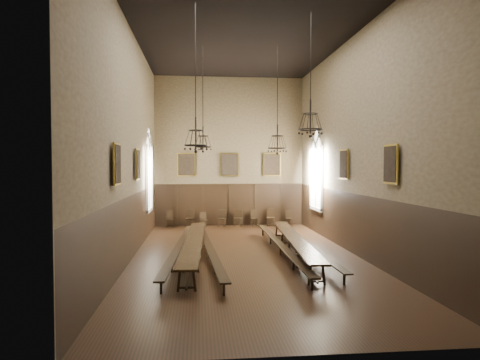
{
  "coord_description": "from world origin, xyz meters",
  "views": [
    {
      "loc": [
        -1.89,
        -16.94,
        3.67
      ],
      "look_at": [
        -0.09,
        1.5,
        3.02
      ],
      "focal_mm": 32.0,
      "sensor_mm": 36.0,
      "label": 1
    }
  ],
  "objects": [
    {
      "name": "window_left",
      "position": [
        -4.43,
        5.5,
        3.4
      ],
      "size": [
        0.2,
        2.2,
        4.6
      ],
      "primitive_type": null,
      "color": "white",
      "rests_on": "wall_left"
    },
    {
      "name": "wall_back",
      "position": [
        0.0,
        9.01,
        4.5
      ],
      "size": [
        9.0,
        0.02,
        9.0
      ],
      "primitive_type": "cube",
      "color": "olive",
      "rests_on": "ground"
    },
    {
      "name": "portrait_left_1",
      "position": [
        -4.38,
        -3.5,
        3.7
      ],
      "size": [
        0.12,
        1.0,
        1.3
      ],
      "color": "#A38227",
      "rests_on": "wall_left"
    },
    {
      "name": "portrait_right_1",
      "position": [
        4.38,
        -3.5,
        3.7
      ],
      "size": [
        0.12,
        1.0,
        1.3
      ],
      "color": "#A38227",
      "rests_on": "wall_right"
    },
    {
      "name": "chandelier_back_right",
      "position": [
        1.66,
        2.05,
        4.74
      ],
      "size": [
        0.86,
        0.86,
        4.72
      ],
      "color": "black",
      "rests_on": "ceiling"
    },
    {
      "name": "portrait_right_0",
      "position": [
        4.38,
        1.0,
        3.7
      ],
      "size": [
        0.12,
        1.0,
        1.3
      ],
      "color": "#A38227",
      "rests_on": "wall_right"
    },
    {
      "name": "chair_3",
      "position": [
        -0.5,
        8.47,
        0.3
      ],
      "size": [
        0.56,
        0.56,
        1.0
      ],
      "rotation": [
        0.0,
        0.0,
        -0.34
      ],
      "color": "black",
      "rests_on": "floor"
    },
    {
      "name": "wall_left",
      "position": [
        -4.51,
        0.0,
        4.5
      ],
      "size": [
        0.02,
        18.0,
        9.0
      ],
      "primitive_type": "cube",
      "color": "olive",
      "rests_on": "ground"
    },
    {
      "name": "chair_0",
      "position": [
        -3.58,
        8.52,
        0.29
      ],
      "size": [
        0.47,
        0.47,
        0.95
      ],
      "rotation": [
        0.0,
        0.0,
        0.13
      ],
      "color": "black",
      "rests_on": "floor"
    },
    {
      "name": "bench_right_outer",
      "position": [
        2.52,
        0.19,
        0.28
      ],
      "size": [
        0.37,
        9.9,
        0.45
      ],
      "rotation": [
        0.0,
        0.0,
        0.01
      ],
      "color": "black",
      "rests_on": "floor"
    },
    {
      "name": "chandelier_front_left",
      "position": [
        -1.97,
        -2.66,
        4.69
      ],
      "size": [
        0.76,
        0.76,
        4.81
      ],
      "color": "black",
      "rests_on": "ceiling"
    },
    {
      "name": "bench_left_outer",
      "position": [
        -2.65,
        0.16,
        0.31
      ],
      "size": [
        0.99,
        10.71,
        0.48
      ],
      "rotation": [
        0.0,
        0.0,
        -0.06
      ],
      "color": "black",
      "rests_on": "floor"
    },
    {
      "name": "portrait_left_0",
      "position": [
        -4.38,
        1.0,
        3.7
      ],
      "size": [
        0.12,
        1.0,
        1.3
      ],
      "color": "#A38227",
      "rests_on": "wall_left"
    },
    {
      "name": "portrait_back_1",
      "position": [
        0.0,
        8.88,
        3.7
      ],
      "size": [
        1.1,
        0.12,
        1.4
      ],
      "color": "#A38227",
      "rests_on": "wall_back"
    },
    {
      "name": "window_right",
      "position": [
        4.43,
        5.5,
        3.4
      ],
      "size": [
        0.2,
        2.2,
        4.6
      ],
      "primitive_type": null,
      "color": "white",
      "rests_on": "wall_right"
    },
    {
      "name": "chair_4",
      "position": [
        0.48,
        8.51,
        0.3
      ],
      "size": [
        0.56,
        0.56,
        1.0
      ],
      "rotation": [
        0.0,
        0.0,
        -0.33
      ],
      "color": "black",
      "rests_on": "floor"
    },
    {
      "name": "chair_6",
      "position": [
        2.46,
        8.48,
        0.31
      ],
      "size": [
        0.54,
        0.54,
        1.04
      ],
      "rotation": [
        0.0,
        0.0,
        -0.21
      ],
      "color": "black",
      "rests_on": "floor"
    },
    {
      "name": "wall_front",
      "position": [
        0.0,
        -9.01,
        4.5
      ],
      "size": [
        9.0,
        0.02,
        9.0
      ],
      "primitive_type": "cube",
      "color": "olive",
      "rests_on": "ground"
    },
    {
      "name": "table_right",
      "position": [
        1.98,
        0.0,
        0.37
      ],
      "size": [
        1.3,
        9.58,
        0.75
      ],
      "rotation": [
        0.0,
        0.0,
        -0.07
      ],
      "color": "black",
      "rests_on": "floor"
    },
    {
      "name": "bench_right_inner",
      "position": [
        1.42,
        0.08,
        0.31
      ],
      "size": [
        0.37,
        10.68,
        0.48
      ],
      "rotation": [
        0.0,
        0.0,
        -0.0
      ],
      "color": "black",
      "rests_on": "floor"
    },
    {
      "name": "table_left",
      "position": [
        -2.06,
        -0.21,
        0.38
      ],
      "size": [
        1.06,
        9.73,
        0.76
      ],
      "rotation": [
        0.0,
        0.0,
        -0.04
      ],
      "color": "black",
      "rests_on": "floor"
    },
    {
      "name": "wall_right",
      "position": [
        4.51,
        0.0,
        4.5
      ],
      "size": [
        0.02,
        18.0,
        9.0
      ],
      "primitive_type": "cube",
      "color": "olive",
      "rests_on": "ground"
    },
    {
      "name": "portrait_back_2",
      "position": [
        2.6,
        8.88,
        3.7
      ],
      "size": [
        1.1,
        0.12,
        1.4
      ],
      "color": "#A38227",
      "rests_on": "wall_back"
    },
    {
      "name": "wainscot_panelling",
      "position": [
        0.0,
        0.0,
        1.25
      ],
      "size": [
        9.0,
        18.0,
        2.5
      ],
      "primitive_type": null,
      "color": "black",
      "rests_on": "floor"
    },
    {
      "name": "chair_7",
      "position": [
        3.6,
        8.51,
        0.27
      ],
      "size": [
        0.44,
        0.44,
        0.89
      ],
      "rotation": [
        0.0,
        0.0,
        0.13
      ],
      "color": "black",
      "rests_on": "floor"
    },
    {
      "name": "chair_2",
      "position": [
        -1.59,
        8.51,
        0.26
      ],
      "size": [
        0.47,
        0.47,
        0.86
      ],
      "rotation": [
        0.0,
        0.0,
        0.27
      ],
      "color": "black",
      "rests_on": "floor"
    },
    {
      "name": "chair_5",
      "position": [
        1.48,
        8.49,
        0.29
      ],
      "size": [
        0.47,
        0.47,
        0.95
      ],
      "rotation": [
        0.0,
        0.0,
        0.11
      ],
      "color": "black",
      "rests_on": "floor"
    },
    {
      "name": "floor",
      "position": [
        0.0,
        0.0,
        -0.01
      ],
      "size": [
        9.0,
        18.0,
        0.02
      ],
      "primitive_type": "cube",
      "color": "black",
      "rests_on": "ground"
    },
    {
      "name": "chair_1",
      "position": [
        -2.4,
        8.55,
        0.31
      ],
      "size": [
        0.56,
        0.56,
        1.02
      ],
      "rotation": [
        0.0,
        0.0,
        -0.29
      ],
      "color": "black",
      "rests_on": "floor"
    },
    {
      "name": "ceiling",
      "position": [
        0.0,
        0.0,
        9.01
      ],
      "size": [
        9.0,
        18.0,
        0.02
      ],
      "primitive_type": "cube",
      "color": "black",
      "rests_on": "ground"
    },
    {
      "name": "bench_left_inner",
      "position": [
        -1.48,
        -0.21,
        0.3
      ],
      "size": [
        0.96,
        10.57,
        0.48
      ],
      "rotation": [
        0.0,
        0.0,
        0.06
      ],
      "color": "black",
      "rests_on": "floor"
    },
    {
      "name": "portrait_back_0",
      "position": [
        -2.6,
        8.88,
        3.7
      ],
      "size": [
        1.1,
        0.12,
        1.4
      ],
      "color": "#A38227",
      "rests_on": "wall_back"
    },
    {
      "name": "chandelier_back_left",
      "position": [
        -1.68,
        2.44,
        4.84
      ],
      "size": [
        0.76,
        0.76,
        4.64
      ],
      "color": "black",
      "rests_on": "ceiling"
    },
    {
      "name": "chandelier_front_right",
      "position": [
        2.03,
        -2.22,
        5.2
      ],
      "size": [
        0.85,
        0.85,
        4.24
      ],
      "color": "black",
      "rests_on": "ceiling"
    }
  ]
}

